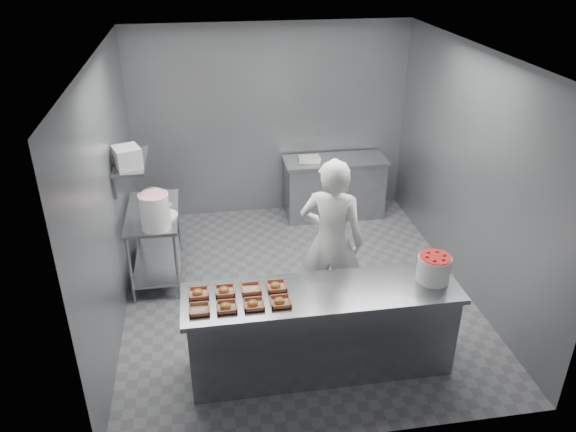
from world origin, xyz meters
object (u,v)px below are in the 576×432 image
object	(u,v)px
tray_3	(280,301)
strawberry_tub	(434,267)
tray_4	(198,293)
tray_7	(276,286)
worker	(331,242)
appliance	(127,157)
back_counter	(334,187)
prep_table	(155,234)
glaze_bucket	(155,211)
tray_0	(199,309)
service_counter	(321,330)
tray_5	(225,291)
tray_6	(251,288)
tray_1	(226,307)
tray_2	(253,304)

from	to	relation	value
tray_3	strawberry_tub	world-z (taller)	strawberry_tub
tray_4	tray_7	size ratio (longest dim) A/B	1.00
tray_7	worker	xyz separation A→B (m)	(0.69, 0.71, 0.01)
tray_4	appliance	size ratio (longest dim) A/B	0.62
back_counter	prep_table	bearing A→B (deg)	-152.99
glaze_bucket	tray_0	bearing A→B (deg)	-74.85
strawberry_tub	glaze_bucket	bearing A→B (deg)	150.74
tray_4	strawberry_tub	bearing A→B (deg)	-2.62
service_counter	worker	distance (m)	1.00
tray_4	tray_5	world-z (taller)	same
tray_0	strawberry_tub	distance (m)	2.22
prep_table	tray_0	world-z (taller)	tray_0
worker	appliance	xyz separation A→B (m)	(-2.10, 0.90, 0.74)
service_counter	glaze_bucket	size ratio (longest dim) A/B	5.16
prep_table	tray_3	world-z (taller)	tray_3
tray_4	appliance	distance (m)	1.91
tray_4	tray_6	size ratio (longest dim) A/B	1.00
tray_6	tray_1	bearing A→B (deg)	-134.25
back_counter	tray_4	distance (m)	3.76
tray_7	strawberry_tub	bearing A→B (deg)	-3.88
tray_6	appliance	xyz separation A→B (m)	(-1.17, 1.61, 0.76)
appliance	tray_5	bearing A→B (deg)	-79.83
tray_4	tray_3	bearing A→B (deg)	-19.11
prep_table	tray_7	distance (m)	2.23
tray_2	tray_6	size ratio (longest dim) A/B	1.00
tray_3	tray_6	size ratio (longest dim) A/B	1.00
tray_4	glaze_bucket	xyz separation A→B (m)	(-0.44, 1.39, 0.19)
tray_2	tray_5	size ratio (longest dim) A/B	1.00
prep_table	strawberry_tub	distance (m)	3.37
tray_5	tray_7	bearing A→B (deg)	0.00
tray_0	tray_1	size ratio (longest dim) A/B	1.00
tray_4	tray_7	world-z (taller)	same
tray_2	tray_3	bearing A→B (deg)	0.00
tray_0	tray_3	xyz separation A→B (m)	(0.72, -0.00, 0.00)
tray_7	worker	bearing A→B (deg)	45.57
tray_0	tray_1	world-z (taller)	tray_1
prep_table	tray_7	size ratio (longest dim) A/B	6.40
tray_4	tray_7	xyz separation A→B (m)	(0.72, 0.00, 0.00)
service_counter	strawberry_tub	world-z (taller)	strawberry_tub
prep_table	tray_3	bearing A→B (deg)	-59.22
tray_0	tray_4	size ratio (longest dim) A/B	1.00
tray_6	tray_7	bearing A→B (deg)	-0.00
tray_6	glaze_bucket	bearing A→B (deg)	123.67
tray_7	tray_2	bearing A→B (deg)	-133.89
service_counter	back_counter	bearing A→B (deg)	74.52
tray_5	tray_0	bearing A→B (deg)	-133.53
worker	glaze_bucket	size ratio (longest dim) A/B	3.73
prep_table	appliance	world-z (taller)	appliance
tray_2	glaze_bucket	size ratio (longest dim) A/B	0.37
tray_0	glaze_bucket	world-z (taller)	glaze_bucket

